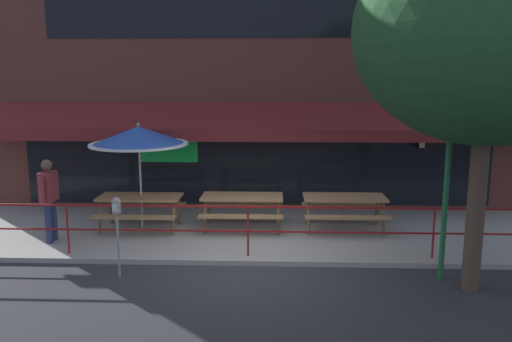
{
  "coord_description": "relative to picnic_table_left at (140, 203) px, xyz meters",
  "views": [
    {
      "loc": [
        0.5,
        -8.72,
        3.34
      ],
      "look_at": [
        0.1,
        1.6,
        1.5
      ],
      "focal_mm": 35.0,
      "sensor_mm": 36.0,
      "label": 1
    }
  ],
  "objects": [
    {
      "name": "restaurant_building",
      "position": [
        2.48,
        2.31,
        2.93
      ],
      "size": [
        15.0,
        1.6,
        7.33
      ],
      "color": "brown",
      "rests_on": "ground"
    },
    {
      "name": "patio_railing",
      "position": [
        2.48,
        -1.62,
        0.09
      ],
      "size": [
        13.84,
        0.04,
        0.97
      ],
      "color": "maroon",
      "rests_on": "patio_deck"
    },
    {
      "name": "street_sign_pole",
      "position": [
        5.85,
        -2.37,
        1.16
      ],
      "size": [
        0.28,
        0.09,
        3.62
      ],
      "color": "#1E6033",
      "rests_on": "ground"
    },
    {
      "name": "patio_umbrella_left",
      "position": [
        -0.0,
        0.1,
        1.47
      ],
      "size": [
        2.14,
        2.14,
        2.38
      ],
      "color": "#B7B2A8",
      "rests_on": "patio_deck"
    },
    {
      "name": "picnic_table_left",
      "position": [
        0.0,
        0.0,
        0.0
      ],
      "size": [
        1.8,
        1.42,
        0.76
      ],
      "color": "#997047",
      "rests_on": "patio_deck"
    },
    {
      "name": "ground_plane",
      "position": [
        2.48,
        -1.92,
        -0.71
      ],
      "size": [
        120.0,
        120.0,
        0.0
      ],
      "primitive_type": "plane",
      "color": "#2D2D30"
    },
    {
      "name": "picnic_table_centre",
      "position": [
        2.26,
        0.13,
        0.0
      ],
      "size": [
        1.8,
        1.42,
        0.76
      ],
      "color": "#997047",
      "rests_on": "patio_deck"
    },
    {
      "name": "pedestrian_walking",
      "position": [
        -1.61,
        -0.92,
        0.35
      ],
      "size": [
        0.26,
        0.62,
        1.71
      ],
      "color": "navy",
      "rests_on": "patio_deck"
    },
    {
      "name": "street_tree_curbside",
      "position": [
        6.3,
        -2.9,
        3.63
      ],
      "size": [
        4.1,
        3.69,
        6.47
      ],
      "color": "brown",
      "rests_on": "ground"
    },
    {
      "name": "picnic_table_right",
      "position": [
        4.52,
        0.15,
        0.0
      ],
      "size": [
        1.8,
        1.42,
        0.76
      ],
      "color": "#997047",
      "rests_on": "patio_deck"
    },
    {
      "name": "patio_deck",
      "position": [
        2.48,
        0.08,
        -0.66
      ],
      "size": [
        15.0,
        4.0,
        0.1
      ],
      "primitive_type": "cube",
      "color": "#9E998E",
      "rests_on": "ground"
    },
    {
      "name": "parking_meter_near",
      "position": [
        0.29,
        -2.51,
        0.44
      ],
      "size": [
        0.15,
        0.16,
        1.42
      ],
      "color": "gray",
      "rests_on": "ground"
    }
  ]
}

